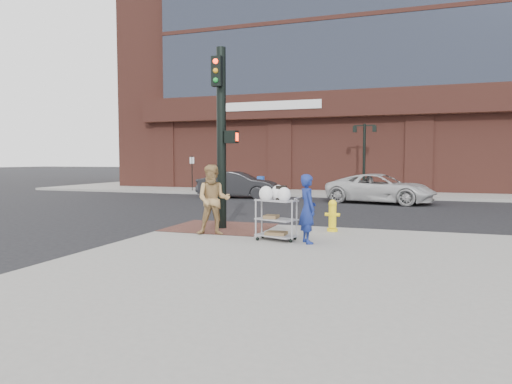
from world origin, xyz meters
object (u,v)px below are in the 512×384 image
(traffic_signal_pole, at_px, (222,132))
(minivan_white, at_px, (380,189))
(pedestrian_tan, at_px, (213,200))
(sedan_dark, at_px, (238,185))
(lamp_post, at_px, (364,151))
(woman_blue, at_px, (308,209))
(fire_hydrant, at_px, (332,215))
(utility_cart, at_px, (276,215))

(traffic_signal_pole, relative_size, minivan_white, 0.99)
(pedestrian_tan, height_order, minivan_white, pedestrian_tan)
(sedan_dark, bearing_deg, minivan_white, -100.27)
(lamp_post, distance_m, traffic_signal_pole, 15.43)
(pedestrian_tan, distance_m, sedan_dark, 13.37)
(woman_blue, relative_size, minivan_white, 0.31)
(fire_hydrant, bearing_deg, traffic_signal_pole, -171.29)
(lamp_post, distance_m, fire_hydrant, 14.91)
(traffic_signal_pole, bearing_deg, minivan_white, 71.34)
(lamp_post, relative_size, woman_blue, 2.51)
(pedestrian_tan, distance_m, minivan_white, 12.44)
(minivan_white, distance_m, utility_cart, 12.31)
(lamp_post, height_order, traffic_signal_pole, traffic_signal_pole)
(minivan_white, relative_size, fire_hydrant, 5.94)
(minivan_white, bearing_deg, utility_cart, -175.99)
(woman_blue, distance_m, sedan_dark, 14.72)
(utility_cart, distance_m, fire_hydrant, 2.09)
(traffic_signal_pole, height_order, fire_hydrant, traffic_signal_pole)
(woman_blue, xyz_separation_m, utility_cart, (-0.79, 0.15, -0.20))
(pedestrian_tan, xyz_separation_m, sedan_dark, (-4.17, 12.70, -0.33))
(utility_cart, bearing_deg, lamp_post, 88.21)
(lamp_post, distance_m, pedestrian_tan, 16.54)
(lamp_post, bearing_deg, utility_cart, -91.79)
(sedan_dark, height_order, fire_hydrant, sedan_dark)
(pedestrian_tan, xyz_separation_m, utility_cart, (1.75, -0.25, -0.30))
(woman_blue, bearing_deg, sedan_dark, -4.51)
(pedestrian_tan, bearing_deg, traffic_signal_pole, 83.59)
(traffic_signal_pole, relative_size, utility_cart, 3.81)
(sedan_dark, bearing_deg, fire_hydrant, -152.60)
(sedan_dark, xyz_separation_m, minivan_white, (7.62, -0.76, -0.02))
(pedestrian_tan, relative_size, fire_hydrant, 2.11)
(woman_blue, relative_size, sedan_dark, 0.36)
(lamp_post, bearing_deg, minivan_white, -74.77)
(lamp_post, relative_size, utility_cart, 3.04)
(lamp_post, height_order, pedestrian_tan, lamp_post)
(utility_cart, bearing_deg, woman_blue, -10.84)
(lamp_post, height_order, utility_cart, lamp_post)
(pedestrian_tan, bearing_deg, utility_cart, -25.58)
(minivan_white, relative_size, utility_cart, 3.86)
(minivan_white, height_order, utility_cart, utility_cart)
(pedestrian_tan, bearing_deg, minivan_white, 56.40)
(traffic_signal_pole, distance_m, woman_blue, 3.65)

